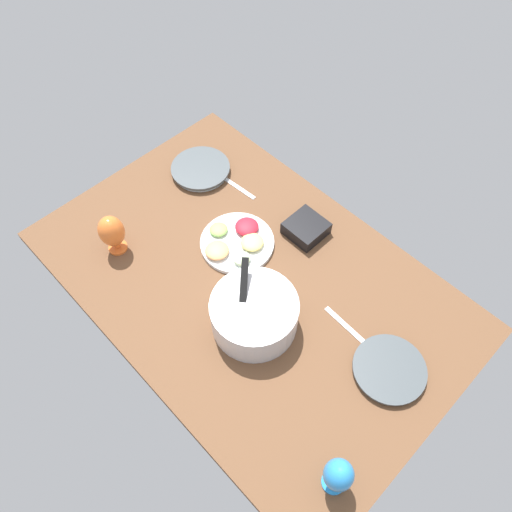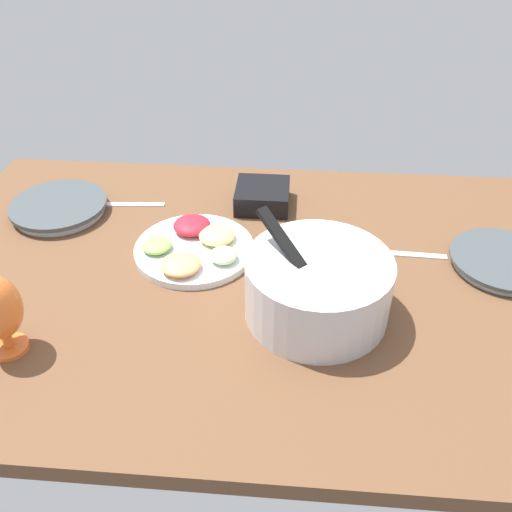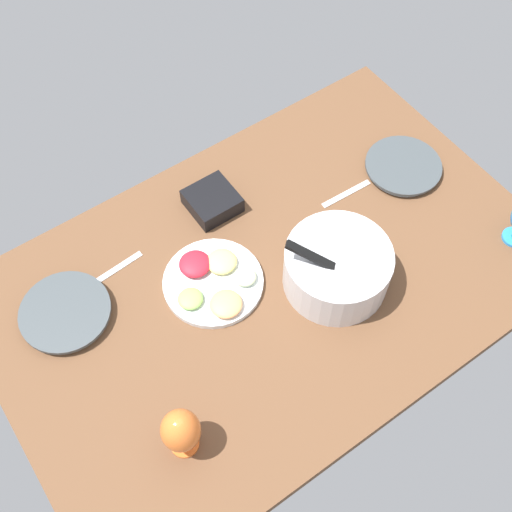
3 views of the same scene
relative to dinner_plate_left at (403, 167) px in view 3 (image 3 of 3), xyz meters
The scene contains 9 objects.
ground_plane 59.08cm from the dinner_plate_left, ahead, with size 160.00×104.00×4.00cm, color brown.
dinner_plate_left is the anchor object (origin of this frame).
dinner_plate_right 113.53cm from the dinner_plate_left, ahead, with size 25.56×25.56×3.09cm.
mixing_bowl 48.62cm from the dinner_plate_left, 24.24° to the left, with size 30.19×30.19×21.02cm.
fruit_platter 73.26cm from the dinner_plate_left, ahead, with size 29.04×29.04×4.92cm.
hurricane_glass_orange 110.62cm from the dinner_plate_left, 18.71° to the left, with size 9.79×9.79×18.07cm.
square_bowl_black 62.83cm from the dinner_plate_left, 21.20° to the right, with size 14.41×14.41×5.72cm.
fork_by_left_plate 21.40cm from the dinner_plate_left, ahead, with size 18.00×1.80×0.60cm, color silver.
fork_by_right_plate 96.36cm from the dinner_plate_left, 11.83° to the right, with size 18.00×1.80×0.60cm, color silver.
Camera 3 is at (58.13, 75.68, 164.01)cm, focal length 45.77 mm.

